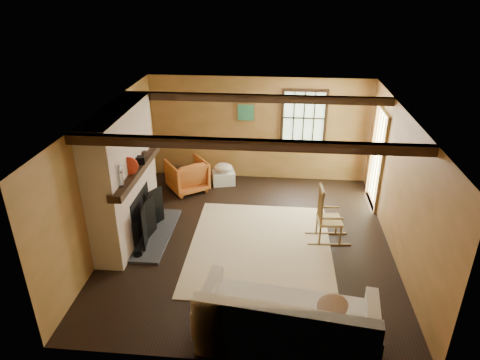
# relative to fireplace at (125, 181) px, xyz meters

# --- Properties ---
(ground) EXTENTS (5.50, 5.50, 0.00)m
(ground) POSITION_rel_fireplace_xyz_m (2.23, 0.00, -1.10)
(ground) COLOR black
(ground) RESTS_ON ground
(room_envelope) EXTENTS (5.02, 5.52, 2.44)m
(room_envelope) POSITION_rel_fireplace_xyz_m (2.45, 0.26, 0.53)
(room_envelope) COLOR #AA6C3C
(room_envelope) RESTS_ON ground
(fireplace) EXTENTS (1.02, 2.30, 2.40)m
(fireplace) POSITION_rel_fireplace_xyz_m (0.00, 0.00, 0.00)
(fireplace) COLOR #9D5B3C
(fireplace) RESTS_ON ground
(rug) EXTENTS (2.50, 3.00, 0.01)m
(rug) POSITION_rel_fireplace_xyz_m (2.43, -0.20, -1.10)
(rug) COLOR #D2B48C
(rug) RESTS_ON ground
(rocking_chair) EXTENTS (0.81, 0.47, 1.07)m
(rocking_chair) POSITION_rel_fireplace_xyz_m (3.61, 0.16, -0.65)
(rocking_chair) COLOR tan
(rocking_chair) RESTS_ON ground
(sofa) EXTENTS (2.37, 1.28, 0.91)m
(sofa) POSITION_rel_fireplace_xyz_m (2.87, -2.41, -0.78)
(sofa) COLOR silver
(sofa) RESTS_ON ground
(firewood_pile) EXTENTS (0.68, 0.12, 0.25)m
(firewood_pile) POSITION_rel_fireplace_xyz_m (0.34, 2.60, -0.98)
(firewood_pile) COLOR brown
(firewood_pile) RESTS_ON ground
(laundry_basket) EXTENTS (0.58, 0.49, 0.30)m
(laundry_basket) POSITION_rel_fireplace_xyz_m (1.45, 2.30, -0.95)
(laundry_basket) COLOR silver
(laundry_basket) RESTS_ON ground
(basket_pillow) EXTENTS (0.46, 0.39, 0.21)m
(basket_pillow) POSITION_rel_fireplace_xyz_m (1.45, 2.30, -0.70)
(basket_pillow) COLOR silver
(basket_pillow) RESTS_ON laundry_basket
(armchair) EXTENTS (1.09, 1.10, 0.72)m
(armchair) POSITION_rel_fireplace_xyz_m (0.68, 1.91, -0.74)
(armchair) COLOR #BF6026
(armchair) RESTS_ON ground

